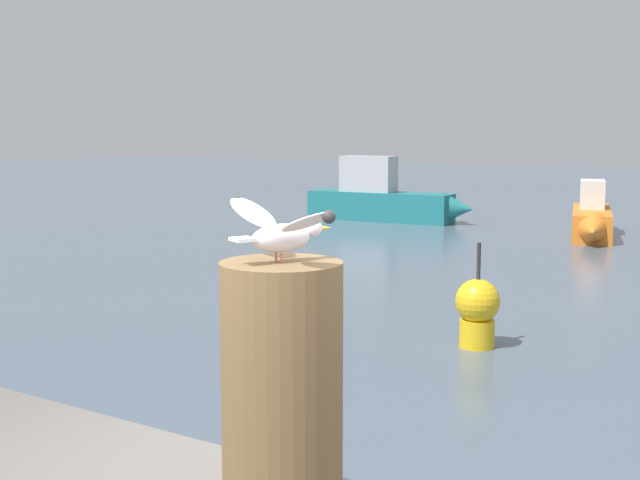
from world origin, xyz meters
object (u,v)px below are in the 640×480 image
(seagull, at_px, (282,229))
(boat_orange, at_px, (592,219))
(mooring_post, at_px, (282,390))
(boat_teal, at_px, (386,199))
(channel_buoy, at_px, (477,310))

(seagull, xyz_separation_m, boat_orange, (-3.96, 18.99, -1.91))
(mooring_post, relative_size, boat_orange, 0.20)
(mooring_post, height_order, boat_teal, mooring_post)
(boat_teal, bearing_deg, mooring_post, -62.54)
(boat_teal, relative_size, channel_buoy, 3.90)
(seagull, bearing_deg, mooring_post, -114.80)
(channel_buoy, bearing_deg, mooring_post, -73.07)
(boat_orange, relative_size, channel_buoy, 3.42)
(channel_buoy, bearing_deg, boat_orange, 98.42)
(boat_teal, bearing_deg, channel_buoy, -57.04)
(mooring_post, relative_size, boat_teal, 0.18)
(boat_orange, bearing_deg, channel_buoy, -81.58)
(boat_teal, height_order, channel_buoy, boat_teal)
(mooring_post, relative_size, seagull, 1.41)
(channel_buoy, bearing_deg, seagull, -73.05)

